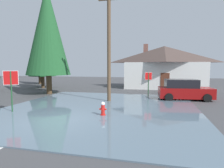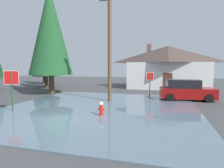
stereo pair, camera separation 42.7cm
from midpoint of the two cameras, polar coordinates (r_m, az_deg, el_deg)
name	(u,v)px [view 2 (the right image)]	position (r m, az deg, el deg)	size (l,w,h in m)	color
ground_plane	(56,121)	(10.29, -15.25, -10.67)	(80.00, 80.00, 0.10)	#424244
flood_puddle	(100,108)	(12.71, -2.65, -7.09)	(12.38, 13.29, 0.05)	slate
lane_stop_bar	(12,136)	(8.66, -26.26, -13.71)	(3.68, 0.30, 0.01)	silver
stop_sign_near	(12,82)	(12.88, -26.90, 0.49)	(0.76, 0.39, 2.49)	#1E4C28
fire_hydrant	(101,109)	(10.69, -2.08, -7.44)	(0.40, 0.34, 0.80)	red
utility_pole	(110,45)	(14.87, 0.10, 11.46)	(1.60, 0.28, 8.35)	brown
stop_sign_far	(150,80)	(17.33, 11.93, 1.26)	(0.62, 0.30, 2.22)	#1E4C28
house	(167,66)	(25.69, 16.57, 5.10)	(10.47, 6.46, 5.78)	silver
parked_car	(186,90)	(16.80, 21.80, -1.77)	(4.39, 2.37, 1.69)	maroon
pine_tree_tall_left	(50,30)	(20.41, -17.39, 14.99)	(4.27, 4.27, 10.68)	#4C3823
pine_tree_mid_left	(43,55)	(32.29, -19.43, 8.25)	(3.13, 3.13, 7.83)	#4C3823
pine_tree_short_left	(45,49)	(26.23, -18.79, 9.87)	(3.39, 3.39, 8.48)	#4C3823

